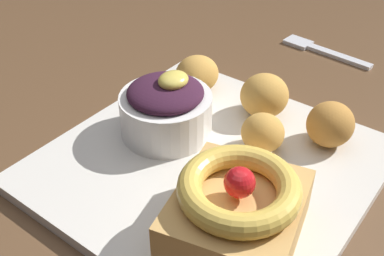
% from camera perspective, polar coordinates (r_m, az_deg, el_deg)
% --- Properties ---
extents(dining_table, '(1.52, 1.10, 0.73)m').
position_cam_1_polar(dining_table, '(0.57, -3.41, -4.76)').
color(dining_table, brown).
rests_on(dining_table, ground_plane).
extents(front_plate, '(0.28, 0.28, 0.01)m').
position_cam_1_polar(front_plate, '(0.44, 2.08, -4.50)').
color(front_plate, silver).
rests_on(front_plate, dining_table).
extents(cake_slice, '(0.12, 0.11, 0.07)m').
position_cam_1_polar(cake_slice, '(0.35, 5.53, -9.84)').
color(cake_slice, tan).
rests_on(cake_slice, front_plate).
extents(berry_ramekin, '(0.09, 0.09, 0.07)m').
position_cam_1_polar(berry_ramekin, '(0.46, -3.15, 2.40)').
color(berry_ramekin, white).
rests_on(berry_ramekin, front_plate).
extents(fritter_front, '(0.04, 0.04, 0.04)m').
position_cam_1_polar(fritter_front, '(0.44, 8.39, -0.75)').
color(fritter_front, gold).
rests_on(fritter_front, front_plate).
extents(fritter_middle, '(0.05, 0.04, 0.04)m').
position_cam_1_polar(fritter_middle, '(0.46, 16.44, 0.44)').
color(fritter_middle, '#BC7F38').
rests_on(fritter_middle, front_plate).
extents(fritter_back, '(0.05, 0.05, 0.04)m').
position_cam_1_polar(fritter_back, '(0.53, 0.62, 6.57)').
color(fritter_back, gold).
rests_on(fritter_back, front_plate).
extents(fritter_extra, '(0.05, 0.05, 0.04)m').
position_cam_1_polar(fritter_extra, '(0.49, 8.77, 3.92)').
color(fritter_extra, gold).
rests_on(fritter_extra, front_plate).
extents(fork, '(0.03, 0.13, 0.00)m').
position_cam_1_polar(fork, '(0.67, 15.28, 9.13)').
color(fork, silver).
rests_on(fork, dining_table).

